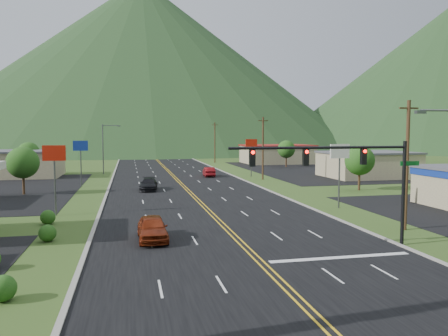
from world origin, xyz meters
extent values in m
cylinder|color=black|center=(10.50, 14.00, 3.50)|extent=(0.24, 0.24, 7.00)
cylinder|color=black|center=(4.50, 14.00, 6.60)|extent=(12.00, 0.18, 0.18)
cube|color=#0C591E|center=(10.90, 14.00, 5.50)|extent=(1.40, 0.06, 0.30)
cube|color=black|center=(7.50, 14.00, 6.00)|extent=(0.35, 0.28, 1.05)
sphere|color=#FF0C05|center=(7.50, 13.82, 6.35)|extent=(0.22, 0.22, 0.22)
cube|color=black|center=(3.50, 14.00, 6.00)|extent=(0.35, 0.28, 1.05)
sphere|color=#FF0C05|center=(3.50, 13.82, 6.35)|extent=(0.22, 0.22, 0.22)
cube|color=black|center=(0.00, 14.00, 6.00)|extent=(0.35, 0.28, 1.05)
sphere|color=#FF0C05|center=(0.00, 13.82, 6.35)|extent=(0.22, 0.22, 0.22)
cylinder|color=#59595E|center=(10.06, 10.00, 8.80)|extent=(2.88, 0.12, 0.12)
cube|color=#59595E|center=(8.62, 10.00, 8.70)|extent=(0.60, 0.25, 0.18)
cylinder|color=#59595E|center=(-12.00, 70.00, 4.50)|extent=(0.20, 0.20, 9.00)
cylinder|color=#59595E|center=(-10.56, 70.00, 8.80)|extent=(2.88, 0.12, 0.12)
cube|color=#59595E|center=(-9.12, 70.00, 8.70)|extent=(0.60, 0.25, 0.18)
cube|color=tan|center=(-28.00, 68.00, 2.10)|extent=(18.00, 11.00, 4.20)
cube|color=#4C4C51|center=(-28.00, 68.00, 4.35)|extent=(18.40, 11.40, 0.30)
cube|color=tan|center=(32.00, 55.00, 2.00)|extent=(14.00, 11.00, 4.00)
cube|color=#4C4C51|center=(32.00, 55.00, 4.15)|extent=(14.40, 11.40, 0.30)
cube|color=tan|center=(28.00, 90.00, 2.10)|extent=(16.00, 12.00, 4.20)
cube|color=maroon|center=(28.00, 90.00, 4.35)|extent=(16.40, 12.40, 0.30)
cylinder|color=#59595E|center=(-14.00, 30.00, 2.50)|extent=(0.16, 0.16, 5.00)
cube|color=red|center=(-14.00, 30.00, 5.70)|extent=(2.00, 0.18, 1.40)
cylinder|color=#59595E|center=(-14.00, 52.00, 2.50)|extent=(0.16, 0.16, 5.00)
cube|color=navy|center=(-14.00, 52.00, 5.70)|extent=(2.00, 0.18, 1.40)
cylinder|color=#59595E|center=(13.00, 28.00, 2.50)|extent=(0.16, 0.16, 5.00)
cube|color=white|center=(13.00, 28.00, 5.70)|extent=(2.00, 0.18, 1.40)
cylinder|color=#59595E|center=(13.00, 60.00, 2.50)|extent=(0.16, 0.16, 5.00)
cube|color=red|center=(13.00, 60.00, 5.70)|extent=(2.00, 0.18, 1.40)
cylinder|color=#382314|center=(-20.00, 45.00, 1.50)|extent=(0.30, 0.30, 3.00)
sphere|color=#1B4D16|center=(-20.00, 45.00, 3.90)|extent=(3.84, 3.84, 3.84)
cylinder|color=#382314|center=(-25.00, 72.00, 1.50)|extent=(0.30, 0.30, 3.00)
sphere|color=#1B4D16|center=(-25.00, 72.00, 3.90)|extent=(3.84, 3.84, 3.84)
cylinder|color=#382314|center=(22.00, 40.00, 1.50)|extent=(0.30, 0.30, 3.00)
sphere|color=#1B4D16|center=(22.00, 40.00, 3.90)|extent=(3.84, 3.84, 3.84)
cylinder|color=#382314|center=(26.00, 78.00, 1.50)|extent=(0.30, 0.30, 3.00)
sphere|color=#1B4D16|center=(26.00, 78.00, 3.90)|extent=(3.84, 3.84, 3.84)
cylinder|color=#382314|center=(13.50, 18.00, 5.00)|extent=(0.28, 0.28, 10.00)
cube|color=#382314|center=(13.50, 18.00, 9.40)|extent=(1.60, 0.12, 0.12)
cylinder|color=#382314|center=(13.50, 55.00, 5.00)|extent=(0.28, 0.28, 10.00)
cube|color=#382314|center=(13.50, 55.00, 9.40)|extent=(1.60, 0.12, 0.12)
cylinder|color=#382314|center=(13.50, 95.00, 5.00)|extent=(0.28, 0.28, 10.00)
cube|color=#382314|center=(13.50, 95.00, 9.40)|extent=(1.60, 0.12, 0.12)
cylinder|color=#382314|center=(13.50, 135.00, 5.00)|extent=(0.28, 0.28, 10.00)
cube|color=#382314|center=(13.50, 135.00, 9.40)|extent=(1.60, 0.12, 0.12)
cone|color=#1B3B1B|center=(0.00, 220.00, 42.50)|extent=(220.00, 220.00, 85.00)
imported|color=maroon|center=(-5.87, 18.76, 0.85)|extent=(2.07, 5.00, 1.70)
imported|color=black|center=(-4.95, 45.59, 0.77)|extent=(2.64, 5.48, 1.54)
imported|color=maroon|center=(5.89, 61.39, 0.80)|extent=(1.97, 4.93, 1.59)
camera|label=1|loc=(-7.35, -11.68, 7.57)|focal=35.00mm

